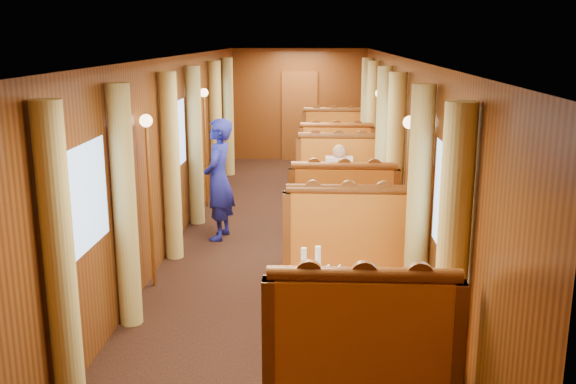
# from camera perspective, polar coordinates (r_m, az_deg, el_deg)

# --- Properties ---
(floor) EXTENTS (3.00, 12.00, 0.01)m
(floor) POSITION_cam_1_polar(r_m,az_deg,el_deg) (8.95, -0.23, -4.27)
(floor) COLOR black
(floor) RESTS_ON ground
(ceiling) EXTENTS (3.00, 12.00, 0.01)m
(ceiling) POSITION_cam_1_polar(r_m,az_deg,el_deg) (8.52, -0.25, 11.94)
(ceiling) COLOR silver
(ceiling) RESTS_ON wall_left
(wall_far) EXTENTS (3.00, 0.01, 2.50)m
(wall_far) POSITION_cam_1_polar(r_m,az_deg,el_deg) (14.59, 1.04, 7.75)
(wall_far) COLOR brown
(wall_far) RESTS_ON floor
(wall_left) EXTENTS (0.01, 12.00, 2.50)m
(wall_left) POSITION_cam_1_polar(r_m,az_deg,el_deg) (8.85, -10.00, 3.66)
(wall_left) COLOR brown
(wall_left) RESTS_ON floor
(wall_right) EXTENTS (0.01, 12.00, 2.50)m
(wall_right) POSITION_cam_1_polar(r_m,az_deg,el_deg) (8.70, 9.70, 3.50)
(wall_right) COLOR brown
(wall_right) RESTS_ON floor
(doorway_far) EXTENTS (0.80, 0.04, 2.00)m
(doorway_far) POSITION_cam_1_polar(r_m,az_deg,el_deg) (14.59, 1.03, 6.76)
(doorway_far) COLOR brown
(doorway_far) RESTS_ON floor
(table_near) EXTENTS (1.05, 0.72, 0.75)m
(table_near) POSITION_cam_1_polar(r_m,az_deg,el_deg) (5.55, 5.71, -11.84)
(table_near) COLOR white
(table_near) RESTS_ON floor
(banquette_near_aft) EXTENTS (1.30, 0.55, 1.34)m
(banquette_near_aft) POSITION_cam_1_polar(r_m,az_deg,el_deg) (6.46, 5.29, -7.57)
(banquette_near_aft) COLOR #B04413
(banquette_near_aft) RESTS_ON floor
(table_mid) EXTENTS (1.05, 0.72, 0.75)m
(table_mid) POSITION_cam_1_polar(r_m,az_deg,el_deg) (8.83, 4.63, -2.01)
(table_mid) COLOR white
(table_mid) RESTS_ON floor
(banquette_mid_fwd) EXTENTS (1.30, 0.55, 1.34)m
(banquette_mid_fwd) POSITION_cam_1_polar(r_m,az_deg,el_deg) (7.85, 4.86, -3.68)
(banquette_mid_fwd) COLOR #B04413
(banquette_mid_fwd) RESTS_ON floor
(banquette_mid_aft) EXTENTS (1.30, 0.55, 1.34)m
(banquette_mid_aft) POSITION_cam_1_polar(r_m,az_deg,el_deg) (9.80, 4.47, -0.14)
(banquette_mid_aft) COLOR #B04413
(banquette_mid_aft) RESTS_ON floor
(table_far) EXTENTS (1.05, 0.72, 0.75)m
(table_far) POSITION_cam_1_polar(r_m,az_deg,el_deg) (12.24, 4.16, 2.42)
(table_far) COLOR white
(table_far) RESTS_ON floor
(banquette_far_fwd) EXTENTS (1.30, 0.55, 1.34)m
(banquette_far_fwd) POSITION_cam_1_polar(r_m,az_deg,el_deg) (11.24, 4.27, 1.65)
(banquette_far_fwd) COLOR #B04413
(banquette_far_fwd) RESTS_ON floor
(banquette_far_aft) EXTENTS (1.30, 0.55, 1.34)m
(banquette_far_aft) POSITION_cam_1_polar(r_m,az_deg,el_deg) (13.23, 4.07, 3.48)
(banquette_far_aft) COLOR #B04413
(banquette_far_aft) RESTS_ON floor
(tea_tray) EXTENTS (0.38, 0.31, 0.01)m
(tea_tray) POSITION_cam_1_polar(r_m,az_deg,el_deg) (5.35, 4.38, -8.34)
(tea_tray) COLOR silver
(tea_tray) RESTS_ON table_near
(teapot_left) EXTENTS (0.20, 0.17, 0.15)m
(teapot_left) POSITION_cam_1_polar(r_m,az_deg,el_deg) (5.30, 3.62, -7.76)
(teapot_left) COLOR silver
(teapot_left) RESTS_ON tea_tray
(teapot_right) EXTENTS (0.17, 0.15, 0.12)m
(teapot_right) POSITION_cam_1_polar(r_m,az_deg,el_deg) (5.29, 6.08, -8.04)
(teapot_right) COLOR silver
(teapot_right) RESTS_ON tea_tray
(teapot_back) EXTENTS (0.18, 0.15, 0.12)m
(teapot_back) POSITION_cam_1_polar(r_m,az_deg,el_deg) (5.39, 4.63, -7.55)
(teapot_back) COLOR silver
(teapot_back) RESTS_ON tea_tray
(fruit_plate) EXTENTS (0.22, 0.22, 0.05)m
(fruit_plate) POSITION_cam_1_polar(r_m,az_deg,el_deg) (5.34, 9.26, -8.38)
(fruit_plate) COLOR white
(fruit_plate) RESTS_ON table_near
(cup_inboard) EXTENTS (0.08, 0.08, 0.26)m
(cup_inboard) POSITION_cam_1_polar(r_m,az_deg,el_deg) (5.50, 1.40, -6.57)
(cup_inboard) COLOR white
(cup_inboard) RESTS_ON table_near
(cup_outboard) EXTENTS (0.08, 0.08, 0.26)m
(cup_outboard) POSITION_cam_1_polar(r_m,az_deg,el_deg) (5.54, 2.67, -6.42)
(cup_outboard) COLOR white
(cup_outboard) RESTS_ON table_near
(rose_vase_mid) EXTENTS (0.06, 0.06, 0.36)m
(rose_vase_mid) POSITION_cam_1_polar(r_m,az_deg,el_deg) (8.68, 4.65, 1.46)
(rose_vase_mid) COLOR silver
(rose_vase_mid) RESTS_ON table_mid
(rose_vase_far) EXTENTS (0.06, 0.06, 0.36)m
(rose_vase_far) POSITION_cam_1_polar(r_m,az_deg,el_deg) (12.13, 4.37, 4.96)
(rose_vase_far) COLOR silver
(rose_vase_far) RESTS_ON table_far
(window_left_near) EXTENTS (0.01, 1.20, 0.90)m
(window_left_near) POSITION_cam_1_polar(r_m,az_deg,el_deg) (5.52, -17.84, -0.70)
(window_left_near) COLOR #89ADDB
(window_left_near) RESTS_ON wall_left
(curtain_left_near_a) EXTENTS (0.22, 0.22, 2.35)m
(curtain_left_near_a) POSITION_cam_1_polar(r_m,az_deg,el_deg) (4.87, -19.62, -6.13)
(curtain_left_near_a) COLOR #CCBD68
(curtain_left_near_a) RESTS_ON floor
(curtain_left_near_b) EXTENTS (0.22, 0.22, 2.35)m
(curtain_left_near_b) POSITION_cam_1_polar(r_m,az_deg,el_deg) (6.27, -14.30, -1.38)
(curtain_left_near_b) COLOR #CCBD68
(curtain_left_near_b) RESTS_ON floor
(window_right_near) EXTENTS (0.01, 1.20, 0.90)m
(window_right_near) POSITION_cam_1_polar(r_m,az_deg,el_deg) (5.27, 13.99, -1.11)
(window_right_near) COLOR #89ADDB
(window_right_near) RESTS_ON wall_right
(curtain_right_near_a) EXTENTS (0.22, 0.22, 2.35)m
(curtain_right_near_a) POSITION_cam_1_polar(r_m,az_deg,el_deg) (4.60, 14.33, -6.90)
(curtain_right_near_a) COLOR #CCBD68
(curtain_right_near_a) RESTS_ON floor
(curtain_right_near_b) EXTENTS (0.22, 0.22, 2.35)m
(curtain_right_near_b) POSITION_cam_1_polar(r_m,az_deg,el_deg) (6.07, 11.49, -1.74)
(curtain_right_near_b) COLOR #CCBD68
(curtain_right_near_b) RESTS_ON floor
(window_left_mid) EXTENTS (0.01, 1.20, 0.90)m
(window_left_mid) POSITION_cam_1_polar(r_m,az_deg,el_deg) (8.82, -9.96, 4.94)
(window_left_mid) COLOR #89ADDB
(window_left_mid) RESTS_ON wall_left
(curtain_left_mid_a) EXTENTS (0.22, 0.22, 2.35)m
(curtain_left_mid_a) POSITION_cam_1_polar(r_m,az_deg,el_deg) (8.09, -10.35, 2.18)
(curtain_left_mid_a) COLOR #CCBD68
(curtain_left_mid_a) RESTS_ON floor
(curtain_left_mid_b) EXTENTS (0.22, 0.22, 2.35)m
(curtain_left_mid_b) POSITION_cam_1_polar(r_m,az_deg,el_deg) (9.59, -8.26, 4.04)
(curtain_left_mid_b) COLOR #CCBD68
(curtain_left_mid_b) RESTS_ON floor
(window_right_mid) EXTENTS (0.01, 1.20, 0.90)m
(window_right_mid) POSITION_cam_1_polar(r_m,az_deg,el_deg) (8.66, 9.65, 4.80)
(window_right_mid) COLOR #89ADDB
(window_right_mid) RESTS_ON wall_right
(curtain_right_mid_a) EXTENTS (0.22, 0.22, 2.35)m
(curtain_right_mid_a) POSITION_cam_1_polar(r_m,az_deg,el_deg) (7.94, 9.46, 1.98)
(curtain_right_mid_a) COLOR #CCBD68
(curtain_right_mid_a) RESTS_ON floor
(curtain_right_mid_b) EXTENTS (0.22, 0.22, 2.35)m
(curtain_right_mid_b) POSITION_cam_1_polar(r_m,az_deg,el_deg) (9.46, 8.41, 3.90)
(curtain_right_mid_b) COLOR #CCBD68
(curtain_right_mid_b) RESTS_ON floor
(window_left_far) EXTENTS (0.01, 1.20, 0.90)m
(window_left_far) POSITION_cam_1_polar(r_m,az_deg,el_deg) (12.23, -6.37, 7.46)
(window_left_far) COLOR #89ADDB
(window_left_far) RESTS_ON wall_left
(curtain_left_far_a) EXTENTS (0.22, 0.22, 2.35)m
(curtain_left_far_a) POSITION_cam_1_polar(r_m,az_deg,el_deg) (11.48, -6.43, 5.67)
(curtain_left_far_a) COLOR #CCBD68
(curtain_left_far_a) RESTS_ON floor
(curtain_left_far_b) EXTENTS (0.22, 0.22, 2.35)m
(curtain_left_far_b) POSITION_cam_1_polar(r_m,az_deg,el_deg) (13.01, -5.34, 6.64)
(curtain_left_far_b) COLOR #CCBD68
(curtain_left_far_b) RESTS_ON floor
(window_right_far) EXTENTS (0.01, 1.20, 0.90)m
(window_right_far) POSITION_cam_1_polar(r_m,az_deg,el_deg) (12.12, 7.75, 7.36)
(window_right_far) COLOR #89ADDB
(window_right_far) RESTS_ON wall_right
(curtain_right_far_a) EXTENTS (0.22, 0.22, 2.35)m
(curtain_right_far_a) POSITION_cam_1_polar(r_m,az_deg,el_deg) (11.37, 7.50, 5.56)
(curtain_right_far_a) COLOR #CCBD68
(curtain_right_far_a) RESTS_ON floor
(curtain_right_far_b) EXTENTS (0.22, 0.22, 2.35)m
(curtain_right_far_b) POSITION_cam_1_polar(r_m,az_deg,el_deg) (12.91, 6.96, 6.54)
(curtain_right_far_b) COLOR #CCBD68
(curtain_right_far_b) RESTS_ON floor
(sconce_left_fore) EXTENTS (0.14, 0.14, 1.95)m
(sconce_left_fore) POSITION_cam_1_polar(r_m,az_deg,el_deg) (7.14, -12.31, 2.26)
(sconce_left_fore) COLOR #BF8C3F
(sconce_left_fore) RESTS_ON floor
(sconce_right_fore) EXTENTS (0.14, 0.14, 1.95)m
(sconce_right_fore) POSITION_cam_1_polar(r_m,az_deg,el_deg) (6.95, 10.58, 2.05)
(sconce_right_fore) COLOR #BF8C3F
(sconce_right_fore) RESTS_ON floor
(sconce_left_aft) EXTENTS (0.14, 0.14, 1.95)m
(sconce_left_aft) POSITION_cam_1_polar(r_m,az_deg,el_deg) (10.51, -7.41, 6.06)
(sconce_left_aft) COLOR #BF8C3F
(sconce_left_aft) RESTS_ON floor
(sconce_right_aft) EXTENTS (0.14, 0.14, 1.95)m
(sconce_right_aft) POSITION_cam_1_polar(r_m,az_deg,el_deg) (10.39, 8.06, 5.95)
(sconce_right_aft) COLOR #BF8C3F
(sconce_right_aft) RESTS_ON floor
(steward) EXTENTS (0.46, 0.65, 1.68)m
(steward) POSITION_cam_1_polar(r_m,az_deg,el_deg) (8.86, -6.17, 1.10)
(steward) COLOR navy
(steward) RESTS_ON floor
(passenger) EXTENTS (0.40, 0.44, 0.76)m
(passenger) POSITION_cam_1_polar(r_m,az_deg,el_deg) (9.51, 4.54, 1.40)
(passenger) COLOR beige
(passenger) RESTS_ON banquette_mid_aft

